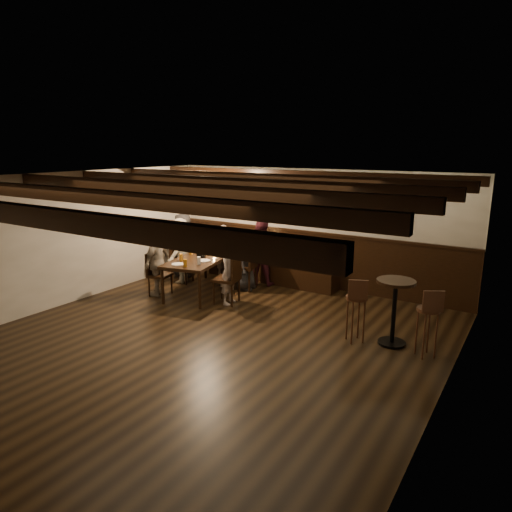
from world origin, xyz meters
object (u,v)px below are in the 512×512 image
Objects in this scene: chair_left_near at (182,270)px; bar_stool_right at (427,331)px; person_left_near at (180,251)px; high_top_table at (395,302)px; chair_left_far at (160,282)px; dining_table at (202,260)px; person_bench_right at (260,252)px; person_left_far at (157,262)px; person_right_far at (229,271)px; bar_stool_left at (356,318)px; chair_right_near at (245,275)px; person_right_near at (246,260)px; person_bench_centre at (224,252)px; chair_right_far at (227,288)px; person_bench_left at (183,245)px.

chair_left_near is 0.87× the size of bar_stool_right.
high_top_table is at bearing 68.35° from person_left_near.
chair_left_far is 1.00m from person_left_near.
person_bench_right is at bearing 45.00° from dining_table.
person_left_near is 1.04× the size of person_left_far.
person_right_far is 1.23× the size of bar_stool_left.
chair_right_near is 3.08m from bar_stool_left.
person_bench_centre is at bearing 51.34° from person_right_near.
chair_left_near is 0.87× the size of bar_stool_left.
bar_stool_right is (5.04, 0.01, -0.29)m from person_left_far.
chair_right_far is at bearing 178.11° from person_right_near.
person_bench_left is at bearing -158.00° from chair_left_near.
person_bench_right reaches higher than bar_stool_right.
person_right_near is (-0.04, -0.47, -0.07)m from person_bench_right.
person_right_near is at bearing 0.00° from person_right_far.
person_right_near is at bearing 141.34° from person_bench_centre.
dining_table is at bearing 122.08° from chair_left_far.
chair_right_near reaches higher than dining_table.
dining_table is 1.73× the size of person_bench_centre.
chair_right_far is 0.98× the size of high_top_table.
dining_table is 2.15× the size of chair_right_far.
person_left_near reaches higher than person_bench_right.
person_left_far is at bearing 90.00° from person_right_far.
person_right_near is (1.23, 1.21, 0.35)m from chair_left_far.
chair_left_far is at bearing 0.02° from chair_left_near.
dining_table is at bearing 173.49° from high_top_table.
person_right_far reaches higher than high_top_table.
chair_right_far is 1.52m from person_left_far.
person_right_far is 3.08m from high_top_table.
person_right_far is (0.20, -0.88, 0.00)m from person_right_near.
bar_stool_right reaches higher than chair_left_near.
chair_left_near is at bearing 90.00° from person_left_near.
person_left_near is at bearing 171.42° from high_top_table.
person_left_near is at bearing 140.17° from bar_stool_right.
person_left_far is 1.33× the size of bar_stool_left.
person_right_near reaches higher than chair_left_far.
person_right_near is at bearing -1.89° from chair_right_far.
dining_table is at bearing 59.04° from person_left_near.
bar_stool_right is at bearing -120.59° from chair_right_near.
chair_right_near is at bearing 121.46° from person_left_far.
person_bench_centre is 1.20× the size of bar_stool_left.
person_bench_left is at bearing -172.32° from chair_left_far.
person_bench_right is 0.48m from person_right_near.
person_bench_left reaches higher than person_left_near.
chair_right_far is 0.32m from person_right_far.
person_left_far is at bearing 121.46° from chair_right_near.
chair_left_far is at bearing 90.00° from person_right_far.
person_left_far is (-0.63, -0.61, -0.00)m from dining_table.
person_bench_left reaches higher than chair_right_far.
dining_table is at bearing 59.04° from person_right_far.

